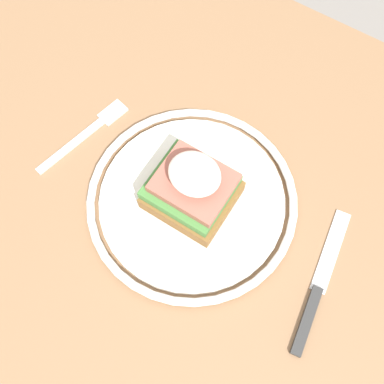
{
  "coord_description": "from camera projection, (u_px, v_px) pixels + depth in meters",
  "views": [
    {
      "loc": [
        0.14,
        -0.13,
        1.3
      ],
      "look_at": [
        0.03,
        0.05,
        0.78
      ],
      "focal_mm": 45.0,
      "sensor_mm": 36.0,
      "label": 1
    }
  ],
  "objects": [
    {
      "name": "fork",
      "position": [
        87.0,
        133.0,
        0.63
      ],
      "size": [
        0.05,
        0.14,
        0.0
      ],
      "color": "silver",
      "rests_on": "dining_table"
    },
    {
      "name": "ground_plane",
      "position": [
        172.0,
        315.0,
        1.27
      ],
      "size": [
        6.0,
        6.0,
        0.0
      ],
      "primitive_type": "plane",
      "color": "gray"
    },
    {
      "name": "sandwich",
      "position": [
        193.0,
        187.0,
        0.55
      ],
      "size": [
        0.1,
        0.09,
        0.08
      ],
      "color": "brown",
      "rests_on": "plate"
    },
    {
      "name": "dining_table",
      "position": [
        155.0,
        249.0,
        0.68
      ],
      "size": [
        1.07,
        0.81,
        0.75
      ],
      "color": "#846042",
      "rests_on": "ground_plane"
    },
    {
      "name": "plate",
      "position": [
        192.0,
        201.0,
        0.58
      ],
      "size": [
        0.26,
        0.26,
        0.02
      ],
      "color": "silver",
      "rests_on": "dining_table"
    },
    {
      "name": "knife",
      "position": [
        318.0,
        289.0,
        0.55
      ],
      "size": [
        0.04,
        0.18,
        0.01
      ],
      "color": "#2D2D2D",
      "rests_on": "dining_table"
    }
  ]
}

